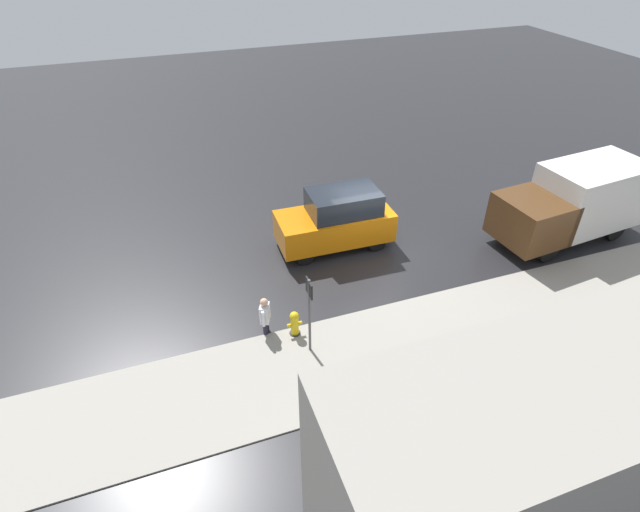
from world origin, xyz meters
name	(u,v)px	position (x,y,z in m)	size (l,w,h in m)	color
ground_plane	(377,252)	(0.00, 0.00, 0.00)	(60.00, 60.00, 0.00)	black
kerb_strip	(441,334)	(0.00, 4.20, 0.02)	(24.00, 3.20, 0.04)	gray
moving_hatchback	(337,220)	(1.14, -0.91, 1.03)	(3.94, 1.79, 2.06)	orange
delivery_truck	(574,202)	(-6.77, 1.26, 1.37)	(5.54, 2.57, 2.60)	#513319
fire_hydrant	(295,324)	(3.83, 2.84, 0.40)	(0.42, 0.31, 0.80)	gold
pedestrian	(265,314)	(4.55, 2.50, 0.68)	(0.37, 0.53, 1.22)	silver
metal_railing	(510,330)	(-1.30, 5.27, 0.73)	(9.16, 0.04, 1.05)	#B7BABF
sign_post	(309,306)	(3.62, 3.55, 1.58)	(0.07, 0.44, 2.40)	#4C4C51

